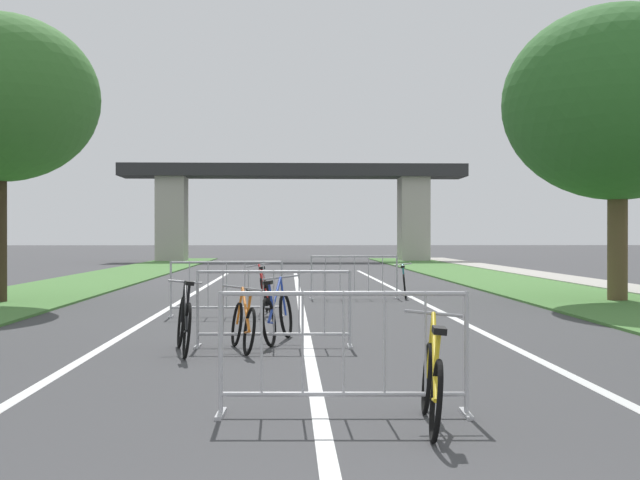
% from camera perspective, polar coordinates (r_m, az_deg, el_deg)
% --- Properties ---
extents(grass_verge_left, '(3.48, 61.86, 0.05)m').
position_cam_1_polar(grass_verge_left, '(29.12, -15.03, -2.71)').
color(grass_verge_left, '#477A38').
rests_on(grass_verge_left, ground).
extents(grass_verge_right, '(3.48, 61.86, 0.05)m').
position_cam_1_polar(grass_verge_right, '(29.24, 11.99, -2.69)').
color(grass_verge_right, '#477A38').
rests_on(grass_verge_right, ground).
extents(sidewalk_path_right, '(1.63, 61.86, 0.08)m').
position_cam_1_polar(sidewalk_path_right, '(29.96, 16.74, -2.60)').
color(sidewalk_path_right, '#ADA89E').
rests_on(sidewalk_path_right, ground).
extents(lane_stripe_center, '(0.14, 35.79, 0.01)m').
position_cam_1_polar(lane_stripe_center, '(20.97, -1.31, -3.89)').
color(lane_stripe_center, silver).
rests_on(lane_stripe_center, ground).
extents(lane_stripe_right_lane, '(0.14, 35.79, 0.01)m').
position_cam_1_polar(lane_stripe_right_lane, '(21.19, 6.27, -3.85)').
color(lane_stripe_right_lane, silver).
rests_on(lane_stripe_right_lane, ground).
extents(lane_stripe_left_lane, '(0.14, 35.79, 0.01)m').
position_cam_1_polar(lane_stripe_left_lane, '(21.12, -8.91, -3.87)').
color(lane_stripe_left_lane, silver).
rests_on(lane_stripe_left_lane, ground).
extents(overpass_bridge, '(21.10, 3.18, 5.92)m').
position_cam_1_polar(overpass_bridge, '(54.22, -1.75, 3.05)').
color(overpass_bridge, '#2D2D30').
rests_on(overpass_bridge, ground).
extents(tree_left_oak_mid, '(4.44, 4.44, 6.52)m').
position_cam_1_polar(tree_left_oak_mid, '(21.25, -20.03, 8.62)').
color(tree_left_oak_mid, '#3D2D1E').
rests_on(tree_left_oak_mid, ground).
extents(tree_right_pine_far, '(5.27, 5.27, 6.83)m').
position_cam_1_polar(tree_right_pine_far, '(21.60, 18.72, 8.38)').
color(tree_right_pine_far, brown).
rests_on(tree_right_pine_far, ground).
extents(crowd_barrier_nearest, '(2.15, 0.51, 1.05)m').
position_cam_1_polar(crowd_barrier_nearest, '(7.48, 1.54, -7.42)').
color(crowd_barrier_nearest, '#ADADB2').
rests_on(crowd_barrier_nearest, ground).
extents(crowd_barrier_second, '(2.15, 0.50, 1.05)m').
position_cam_1_polar(crowd_barrier_second, '(12.03, -3.01, -4.52)').
color(crowd_barrier_second, '#ADADB2').
rests_on(crowd_barrier_second, ground).
extents(crowd_barrier_third, '(2.15, 0.52, 1.05)m').
position_cam_1_polar(crowd_barrier_third, '(16.64, -6.08, -3.20)').
color(crowd_barrier_third, '#ADADB2').
rests_on(crowd_barrier_third, ground).
extents(crowd_barrier_fourth, '(2.16, 0.55, 1.05)m').
position_cam_1_polar(crowd_barrier_fourth, '(21.24, 2.24, -2.46)').
color(crowd_barrier_fourth, '#ADADB2').
rests_on(crowd_barrier_fourth, ground).
extents(bicycle_yellow_0, '(0.49, 1.67, 0.90)m').
position_cam_1_polar(bicycle_yellow_0, '(7.09, 7.26, -9.18)').
color(bicycle_yellow_0, black).
rests_on(bicycle_yellow_0, ground).
extents(bicycle_teal_1, '(0.46, 1.68, 0.84)m').
position_cam_1_polar(bicycle_teal_1, '(21.90, 5.49, -2.83)').
color(bicycle_teal_1, black).
rests_on(bicycle_teal_1, ground).
extents(bicycle_blue_2, '(0.56, 1.75, 0.95)m').
position_cam_1_polar(bicycle_blue_2, '(12.60, -2.79, -4.94)').
color(bicycle_blue_2, black).
rests_on(bicycle_blue_2, ground).
extents(bicycle_orange_3, '(0.54, 1.56, 0.86)m').
position_cam_1_polar(bicycle_orange_3, '(11.68, -4.99, -5.48)').
color(bicycle_orange_3, black).
rests_on(bicycle_orange_3, ground).
extents(bicycle_black_4, '(0.48, 1.79, 0.95)m').
position_cam_1_polar(bicycle_black_4, '(11.54, -8.79, -5.35)').
color(bicycle_black_4, black).
rests_on(bicycle_black_4, ground).
extents(bicycle_red_5, '(0.58, 1.74, 1.00)m').
position_cam_1_polar(bicycle_red_5, '(17.14, -3.53, -3.53)').
color(bicycle_red_5, black).
rests_on(bicycle_red_5, ground).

